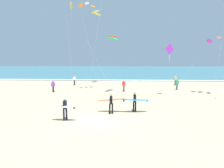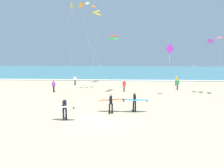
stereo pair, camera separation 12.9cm
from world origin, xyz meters
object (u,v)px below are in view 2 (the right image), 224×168
at_px(bystander_red_top, 124,86).
at_px(bystander_yellow_top, 176,81).
at_px(kite_arc_scarlet_mid, 113,38).
at_px(bystander_purple_top, 54,86).
at_px(kite_diamond_golden_low, 72,10).
at_px(bystander_green_top, 178,84).
at_px(kite_arc_ivory_outer, 87,5).
at_px(kite_diamond_violet_close, 171,50).
at_px(kite_arc_rose_distant, 219,40).
at_px(bystander_white_top, 75,80).
at_px(surfer_trailing, 64,107).
at_px(surfer_third, 135,100).
at_px(surfer_lead, 111,101).
at_px(kite_arc_cobalt_high, 97,13).

bearing_deg(bystander_red_top, bystander_yellow_top, 37.53).
xyz_separation_m(kite_arc_scarlet_mid, bystander_purple_top, (-7.97, 1.15, -6.12)).
height_order(kite_diamond_golden_low, bystander_green_top, kite_diamond_golden_low).
bearing_deg(bystander_purple_top, kite_arc_ivory_outer, -0.23).
height_order(bystander_green_top, bystander_purple_top, same).
xyz_separation_m(bystander_green_top, bystander_red_top, (-7.52, -1.88, 0.00)).
bearing_deg(bystander_green_top, kite_diamond_violet_close, -112.93).
relative_size(kite_arc_rose_distant, bystander_purple_top, 4.38).
bearing_deg(bystander_white_top, surfer_trailing, -78.73).
xyz_separation_m(kite_arc_rose_distant, kite_diamond_violet_close, (-5.64, -0.80, -1.22)).
relative_size(bystander_white_top, bystander_yellow_top, 1.00).
relative_size(kite_arc_scarlet_mid, bystander_white_top, 4.55).
height_order(surfer_third, kite_diamond_violet_close, kite_diamond_violet_close).
distance_m(surfer_third, kite_arc_ivory_outer, 14.84).
xyz_separation_m(surfer_third, kite_diamond_golden_low, (-8.05, 11.26, 9.81)).
relative_size(surfer_lead, surfer_third, 1.02).
xyz_separation_m(surfer_trailing, kite_arc_rose_distant, (15.23, 10.41, 5.57)).
bearing_deg(bystander_yellow_top, kite_arc_scarlet_mid, -138.47).
height_order(surfer_trailing, bystander_yellow_top, surfer_trailing).
xyz_separation_m(kite_arc_scarlet_mid, bystander_yellow_top, (9.77, 8.65, -6.12)).
bearing_deg(bystander_white_top, kite_arc_scarlet_mid, -50.28).
height_order(surfer_lead, surfer_trailing, same).
height_order(kite_arc_cobalt_high, bystander_green_top, kite_arc_cobalt_high).
distance_m(kite_diamond_violet_close, bystander_red_top, 7.80).
height_order(kite_arc_cobalt_high, kite_diamond_violet_close, kite_arc_cobalt_high).
relative_size(kite_arc_scarlet_mid, kite_arc_rose_distant, 1.04).
relative_size(kite_arc_ivory_outer, bystander_purple_top, 7.15).
bearing_deg(bystander_red_top, surfer_trailing, -108.36).
xyz_separation_m(surfer_lead, surfer_third, (1.98, 0.41, -0.00)).
relative_size(kite_diamond_violet_close, bystander_purple_top, 3.90).
xyz_separation_m(surfer_third, bystander_yellow_top, (7.46, 16.97, -0.24)).
distance_m(surfer_third, kite_diamond_violet_close, 9.28).
distance_m(kite_diamond_golden_low, kite_diamond_violet_close, 14.17).
xyz_separation_m(surfer_trailing, surfer_third, (5.30, 2.62, 0.01)).
relative_size(kite_arc_ivory_outer, bystander_white_top, 7.15).
distance_m(bystander_green_top, bystander_red_top, 7.76).
xyz_separation_m(kite_diamond_violet_close, bystander_red_top, (-5.24, 3.53, -4.58)).
xyz_separation_m(kite_arc_rose_distant, kite_arc_ivory_outer, (-15.54, 1.66, 4.43)).
relative_size(kite_arc_scarlet_mid, kite_diamond_golden_low, 0.60).
distance_m(kite_arc_ivory_outer, bystander_white_top, 12.91).
bearing_deg(bystander_yellow_top, kite_arc_ivory_outer, -150.07).
bearing_deg(surfer_third, bystander_yellow_top, 66.26).
bearing_deg(kite_diamond_golden_low, bystander_white_top, 101.40).
bearing_deg(kite_arc_rose_distant, kite_diamond_golden_low, 169.09).
bearing_deg(bystander_purple_top, kite_arc_rose_distant, -4.74).
height_order(surfer_trailing, bystander_white_top, surfer_trailing).
bearing_deg(bystander_white_top, surfer_lead, -67.15).
height_order(surfer_lead, bystander_yellow_top, surfer_lead).
bearing_deg(kite_arc_rose_distant, bystander_red_top, 165.93).
bearing_deg(bystander_green_top, surfer_third, -117.99).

